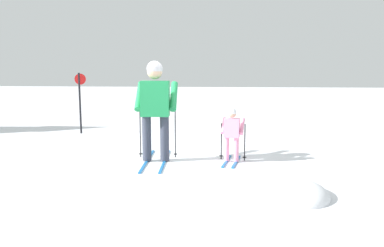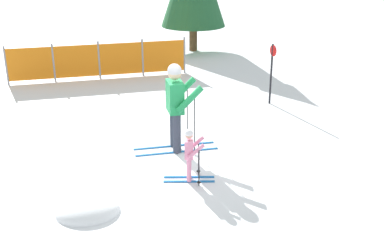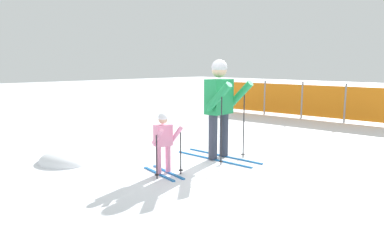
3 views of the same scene
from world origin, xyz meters
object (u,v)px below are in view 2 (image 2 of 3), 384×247
Objects in this scene: safety_fence at (99,60)px; trail_marker at (272,68)px; skier_child at (190,151)px; skier_adult at (176,100)px.

trail_marker is at bearing -35.94° from safety_fence.
skier_child is 7.19m from safety_fence.
skier_adult is 1.84× the size of skier_child.
skier_adult is 0.33× the size of safety_fence.
safety_fence is (-1.60, 5.64, -0.49)m from skier_adult.
skier_adult is at bearing -74.21° from safety_fence.
trail_marker is at bearing 63.74° from skier_child.
trail_marker is (4.37, -3.17, 0.38)m from safety_fence.
skier_child is at bearing -125.41° from trail_marker.
safety_fence is 5.41m from trail_marker.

